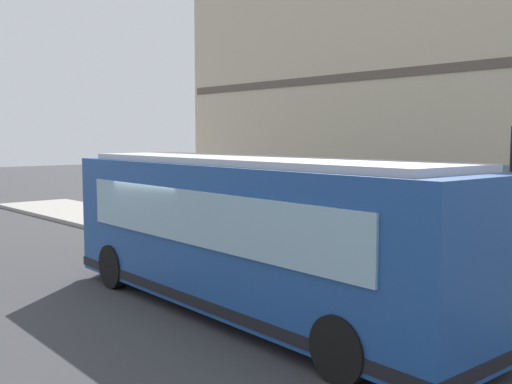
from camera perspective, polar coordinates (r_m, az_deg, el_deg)
ground at (r=13.51m, az=-6.42°, el=-9.64°), size 120.00×120.00×0.00m
sidewalk_curb at (r=16.38m, az=6.33°, el=-6.73°), size 3.62×40.00×0.15m
building_corner at (r=20.31m, az=16.57°, el=8.54°), size 7.01×16.40×9.43m
city_bus_nearside at (r=11.72m, az=-0.45°, el=-4.14°), size 2.93×10.13×3.07m
fire_hydrant at (r=17.31m, az=0.89°, el=-4.57°), size 0.35×0.35×0.74m
pedestrian_near_building_entrance at (r=21.97m, az=-7.97°, el=-0.74°), size 0.32×0.32×1.79m
pedestrian_walking_along_curb at (r=14.09m, az=8.59°, el=-4.69°), size 0.32×0.32×1.57m
newspaper_vending_box at (r=20.02m, az=-6.42°, el=-2.99°), size 0.44×0.42×0.90m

